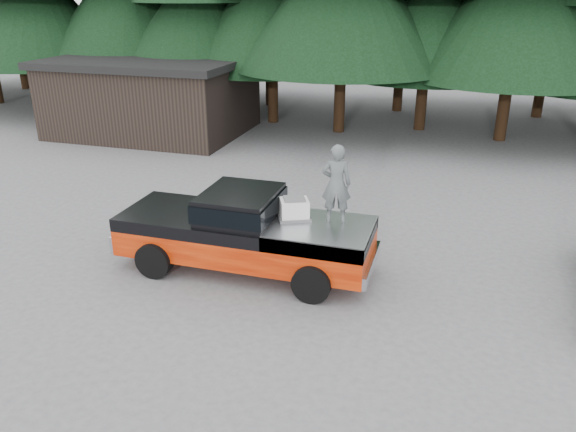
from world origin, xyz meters
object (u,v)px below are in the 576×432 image
(man_on_bed, at_px, (336,184))
(utility_building, at_px, (153,95))
(air_compressor, at_px, (294,210))
(pickup_truck, at_px, (246,243))

(man_on_bed, bearing_deg, utility_building, -57.69)
(air_compressor, height_order, utility_building, utility_building)
(pickup_truck, height_order, man_on_bed, man_on_bed)
(pickup_truck, distance_m, man_on_bed, 2.57)
(air_compressor, xyz_separation_m, utility_building, (-9.90, 11.19, 0.12))
(pickup_truck, xyz_separation_m, man_on_bed, (2.03, 0.32, 1.55))
(pickup_truck, distance_m, air_compressor, 1.43)
(pickup_truck, relative_size, air_compressor, 9.69)
(pickup_truck, height_order, utility_building, utility_building)
(pickup_truck, distance_m, utility_building, 14.44)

